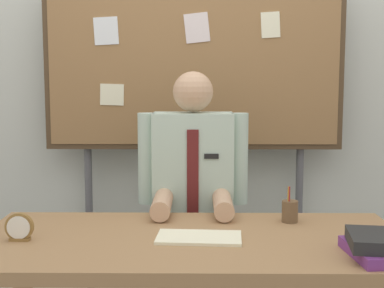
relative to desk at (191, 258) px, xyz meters
The scene contains 8 objects.
back_wall 1.42m from the desk, 90.00° to the left, with size 6.40×0.08×2.70m, color silver.
desk is the anchor object (origin of this frame).
person 0.60m from the desk, 90.00° to the left, with size 0.55×0.56×1.38m.
bulletin_board 1.28m from the desk, 90.02° to the left, with size 1.70×0.09×1.90m.
book_stack 0.69m from the desk, 19.62° to the right, with size 0.20×0.29×0.09m.
open_notebook 0.10m from the desk, 33.96° to the right, with size 0.33×0.19×0.01m, color #F4EFCC.
desk_clock 0.68m from the desk, behind, with size 0.11×0.04×0.11m.
pen_holder 0.51m from the desk, 28.82° to the left, with size 0.07×0.07×0.16m.
Camera 1 is at (0.03, -2.06, 1.35)m, focal length 50.26 mm.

